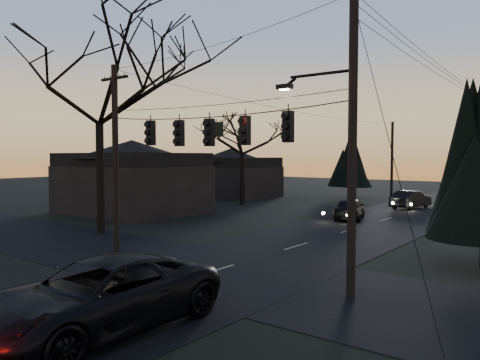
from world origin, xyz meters
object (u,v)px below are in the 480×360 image
Objects in this scene: suv_near at (100,296)px; bare_tree_left at (99,80)px; utility_pole_left at (117,251)px; sedan_oncoming_a at (350,209)px; sedan_oncoming_b at (411,200)px; utility_pole_far_l at (391,197)px; utility_pole_right at (350,297)px.

bare_tree_left is at bearing 144.20° from suv_near.
utility_pole_left is 17.05m from sedan_oncoming_a.
utility_pole_left is 1.89× the size of sedan_oncoming_b.
bare_tree_left is 1.92× the size of suv_near.
sedan_oncoming_b is at bearing -114.72° from sedan_oncoming_a.
utility_pole_far_l reaches higher than sedan_oncoming_a.
sedan_oncoming_b is (5.20, -10.05, 0.74)m from utility_pole_far_l.
utility_pole_far_l is 1.78× the size of sedan_oncoming_b.
suv_near is 32.49m from sedan_oncoming_b.
bare_tree_left reaches higher than utility_pole_right.
bare_tree_left is 26.58m from sedan_oncoming_b.
sedan_oncoming_a reaches higher than sedan_oncoming_b.
suv_near is at bearing -39.93° from utility_pole_left.
utility_pole_right is 0.81× the size of bare_tree_left.
sedan_oncoming_b is (-2.50, 32.39, -0.15)m from suv_near.
utility_pole_right reaches higher than suv_near.
utility_pole_far_l is 19.86m from sedan_oncoming_a.
bare_tree_left is 2.74× the size of sedan_oncoming_b.
utility_pole_left is at bearing -90.00° from utility_pole_far_l.
utility_pole_right is at bearing 97.10° from sedan_oncoming_a.
utility_pole_far_l is 11.34m from sedan_oncoming_b.
suv_near is (7.70, -6.44, 0.89)m from utility_pole_left.
utility_pole_left is 1.93× the size of sedan_oncoming_a.
utility_pole_right is 2.22× the size of sedan_oncoming_b.
utility_pole_left reaches higher than utility_pole_far_l.
utility_pole_left is at bearing 180.00° from utility_pole_right.
utility_pole_far_l reaches higher than sedan_oncoming_b.
sedan_oncoming_b is at bearing 78.67° from utility_pole_left.
sedan_oncoming_a is 9.47m from sedan_oncoming_b.
utility_pole_right is 26.72m from sedan_oncoming_b.
utility_pole_left is at bearing 140.24° from suv_near.
suv_near reaches higher than sedan_oncoming_b.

